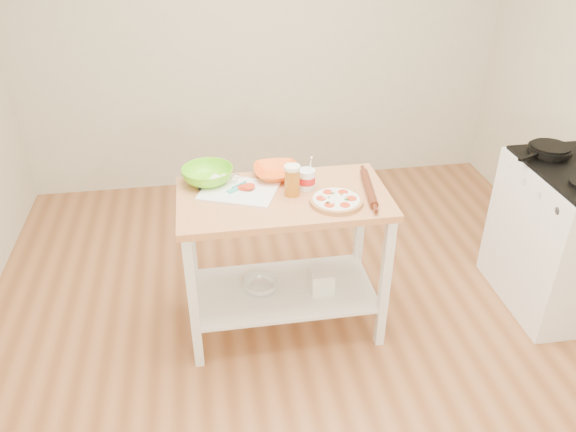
# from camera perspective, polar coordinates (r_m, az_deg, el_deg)

# --- Properties ---
(room_shell) EXTENTS (4.04, 4.54, 2.74)m
(room_shell) POSITION_cam_1_polar(r_m,az_deg,el_deg) (2.59, 3.32, 7.93)
(room_shell) COLOR #A4663C
(room_shell) RESTS_ON ground
(prep_island) EXTENTS (1.14, 0.62, 0.90)m
(prep_island) POSITION_cam_1_polar(r_m,az_deg,el_deg) (3.16, -0.45, -1.91)
(prep_island) COLOR tan
(prep_island) RESTS_ON ground
(gas_stove) EXTENTS (0.69, 0.80, 1.11)m
(gas_stove) POSITION_cam_1_polar(r_m,az_deg,el_deg) (3.87, 26.72, -1.87)
(gas_stove) COLOR white
(gas_stove) RESTS_ON ground
(skillet) EXTENTS (0.39, 0.26, 0.03)m
(skillet) POSITION_cam_1_polar(r_m,az_deg,el_deg) (3.72, 25.01, 6.13)
(skillet) COLOR black
(skillet) RESTS_ON gas_stove
(pizza) EXTENTS (0.28, 0.28, 0.04)m
(pizza) POSITION_cam_1_polar(r_m,az_deg,el_deg) (2.96, 4.91, 1.59)
(pizza) COLOR tan
(pizza) RESTS_ON prep_island
(cutting_board) EXTENTS (0.48, 0.43, 0.04)m
(cutting_board) POSITION_cam_1_polar(r_m,az_deg,el_deg) (3.08, -5.00, 2.68)
(cutting_board) COLOR white
(cutting_board) RESTS_ON prep_island
(spatula) EXTENTS (0.12, 0.13, 0.01)m
(spatula) POSITION_cam_1_polar(r_m,az_deg,el_deg) (3.09, -5.30, 2.92)
(spatula) COLOR #39A9B0
(spatula) RESTS_ON cutting_board
(knife) EXTENTS (0.24, 0.15, 0.01)m
(knife) POSITION_cam_1_polar(r_m,az_deg,el_deg) (3.14, -7.61, 3.30)
(knife) COLOR silver
(knife) RESTS_ON cutting_board
(orange_bowl) EXTENTS (0.26, 0.26, 0.06)m
(orange_bowl) POSITION_cam_1_polar(r_m,az_deg,el_deg) (3.20, -1.18, 4.46)
(orange_bowl) COLOR orange
(orange_bowl) RESTS_ON prep_island
(green_bowl) EXTENTS (0.34, 0.34, 0.09)m
(green_bowl) POSITION_cam_1_polar(r_m,az_deg,el_deg) (3.17, -8.17, 4.12)
(green_bowl) COLOR #6FDA19
(green_bowl) RESTS_ON prep_island
(beer_pint) EXTENTS (0.09, 0.09, 0.17)m
(beer_pint) POSITION_cam_1_polar(r_m,az_deg,el_deg) (2.99, 0.42, 3.66)
(beer_pint) COLOR #AF6316
(beer_pint) RESTS_ON prep_island
(yogurt_tub) EXTENTS (0.09, 0.09, 0.20)m
(yogurt_tub) POSITION_cam_1_polar(r_m,az_deg,el_deg) (3.07, 1.90, 3.75)
(yogurt_tub) COLOR white
(yogurt_tub) RESTS_ON prep_island
(rolling_pin) EXTENTS (0.10, 0.39, 0.04)m
(rolling_pin) POSITION_cam_1_polar(r_m,az_deg,el_deg) (3.08, 8.20, 2.82)
(rolling_pin) COLOR #5C2715
(rolling_pin) RESTS_ON prep_island
(shelf_glass_bowl) EXTENTS (0.25, 0.25, 0.06)m
(shelf_glass_bowl) POSITION_cam_1_polar(r_m,az_deg,el_deg) (3.36, -2.79, -7.06)
(shelf_glass_bowl) COLOR silver
(shelf_glass_bowl) RESTS_ON prep_island
(shelf_bin) EXTENTS (0.13, 0.13, 0.13)m
(shelf_bin) POSITION_cam_1_polar(r_m,az_deg,el_deg) (3.35, 3.42, -6.55)
(shelf_bin) COLOR white
(shelf_bin) RESTS_ON prep_island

